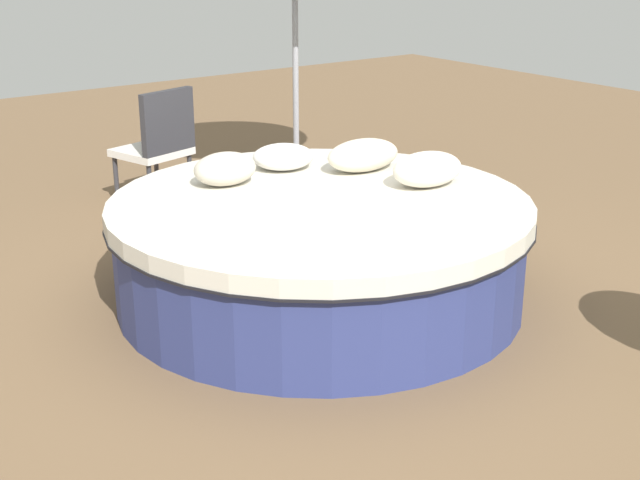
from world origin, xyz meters
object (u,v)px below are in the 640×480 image
(throw_pillow_2, at_px, (283,157))
(patio_chair, at_px, (159,140))
(throw_pillow_0, at_px, (427,169))
(throw_pillow_3, at_px, (225,169))
(round_bed, at_px, (320,249))
(throw_pillow_1, at_px, (363,155))

(throw_pillow_2, distance_m, patio_chair, 1.63)
(throw_pillow_0, distance_m, throw_pillow_3, 1.28)
(round_bed, relative_size, throw_pillow_0, 5.18)
(round_bed, relative_size, patio_chair, 2.63)
(patio_chair, bearing_deg, throw_pillow_1, -90.15)
(throw_pillow_2, xyz_separation_m, patio_chair, (0.13, -1.62, -0.17))
(throw_pillow_1, xyz_separation_m, throw_pillow_3, (0.92, -0.25, -0.00))
(throw_pillow_1, height_order, patio_chair, patio_chair)
(throw_pillow_0, height_order, throw_pillow_2, throw_pillow_0)
(throw_pillow_0, bearing_deg, round_bed, -12.56)
(round_bed, relative_size, throw_pillow_2, 6.11)
(round_bed, relative_size, throw_pillow_1, 4.74)
(round_bed, bearing_deg, patio_chair, -92.36)
(throw_pillow_0, bearing_deg, throw_pillow_1, -79.58)
(round_bed, bearing_deg, throw_pillow_1, -149.87)
(throw_pillow_3, bearing_deg, throw_pillow_0, 142.62)
(throw_pillow_0, bearing_deg, patio_chair, -75.93)
(throw_pillow_1, bearing_deg, round_bed, 30.13)
(round_bed, xyz_separation_m, throw_pillow_3, (0.29, -0.62, 0.42))
(throw_pillow_1, bearing_deg, throw_pillow_0, 100.42)
(throw_pillow_0, xyz_separation_m, throw_pillow_1, (0.10, -0.53, -0.00))
(round_bed, distance_m, patio_chair, 2.35)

